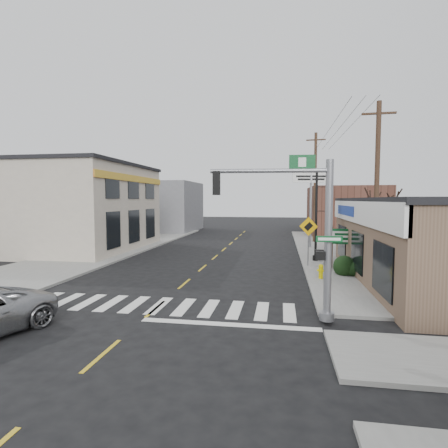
% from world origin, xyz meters
% --- Properties ---
extents(ground, '(140.00, 140.00, 0.00)m').
position_xyz_m(ground, '(0.00, 0.00, 0.00)').
color(ground, black).
rests_on(ground, ground).
extents(sidewalk_right, '(6.00, 38.00, 0.13)m').
position_xyz_m(sidewalk_right, '(9.00, 13.00, 0.07)').
color(sidewalk_right, slate).
rests_on(sidewalk_right, ground).
extents(sidewalk_left, '(6.00, 38.00, 0.13)m').
position_xyz_m(sidewalk_left, '(-9.00, 13.00, 0.07)').
color(sidewalk_left, slate).
rests_on(sidewalk_left, ground).
extents(center_line, '(0.12, 56.00, 0.01)m').
position_xyz_m(center_line, '(0.00, 8.00, 0.01)').
color(center_line, gold).
rests_on(center_line, ground).
extents(crosswalk, '(11.00, 2.20, 0.01)m').
position_xyz_m(crosswalk, '(0.00, 0.40, 0.01)').
color(crosswalk, silver).
rests_on(crosswalk, ground).
extents(left_building, '(12.00, 12.00, 6.80)m').
position_xyz_m(left_building, '(-13.00, 14.00, 3.40)').
color(left_building, '#BBAF9C').
rests_on(left_building, ground).
extents(bldg_distant_right, '(8.00, 10.00, 5.60)m').
position_xyz_m(bldg_distant_right, '(12.00, 30.00, 2.80)').
color(bldg_distant_right, '#543126').
rests_on(bldg_distant_right, ground).
extents(bldg_distant_left, '(9.00, 10.00, 6.40)m').
position_xyz_m(bldg_distant_left, '(-11.00, 32.00, 3.20)').
color(bldg_distant_left, slate).
rests_on(bldg_distant_left, ground).
extents(traffic_signal_pole, '(4.31, 0.36, 5.46)m').
position_xyz_m(traffic_signal_pole, '(5.55, -0.60, 3.39)').
color(traffic_signal_pole, gray).
rests_on(traffic_signal_pole, sidewalk_right).
extents(guide_sign, '(1.42, 0.13, 2.49)m').
position_xyz_m(guide_sign, '(8.20, 8.64, 1.76)').
color(guide_sign, '#432D1F').
rests_on(guide_sign, sidewalk_right).
extents(fire_hydrant, '(0.23, 0.23, 0.74)m').
position_xyz_m(fire_hydrant, '(6.68, 5.68, 0.53)').
color(fire_hydrant, '#C7B800').
rests_on(fire_hydrant, sidewalk_right).
extents(ped_crossing_sign, '(1.15, 0.08, 2.96)m').
position_xyz_m(ped_crossing_sign, '(6.30, 9.14, 2.14)').
color(ped_crossing_sign, gray).
rests_on(ped_crossing_sign, sidewalk_right).
extents(lamp_post, '(0.78, 0.62, 6.05)m').
position_xyz_m(lamp_post, '(6.98, 11.07, 3.63)').
color(lamp_post, black).
rests_on(lamp_post, sidewalk_right).
extents(dance_center_sign, '(3.06, 0.19, 6.51)m').
position_xyz_m(dance_center_sign, '(7.09, 17.71, 5.06)').
color(dance_center_sign, gray).
rests_on(dance_center_sign, sidewalk_right).
extents(bare_tree, '(2.67, 2.67, 5.33)m').
position_xyz_m(bare_tree, '(9.50, 5.46, 4.32)').
color(bare_tree, black).
rests_on(bare_tree, sidewalk_right).
extents(shrub_front, '(1.35, 1.35, 1.01)m').
position_xyz_m(shrub_front, '(10.43, 2.15, 0.64)').
color(shrub_front, '#203B16').
rests_on(shrub_front, sidewalk_right).
extents(shrub_back, '(1.16, 1.16, 0.87)m').
position_xyz_m(shrub_back, '(8.03, 6.91, 0.56)').
color(shrub_back, black).
rests_on(shrub_back, sidewalk_right).
extents(utility_pole_near, '(1.46, 0.22, 8.41)m').
position_xyz_m(utility_pole_near, '(8.94, 4.48, 4.44)').
color(utility_pole_near, '#44311E').
rests_on(utility_pole_near, sidewalk_right).
extents(utility_pole_far, '(1.78, 0.27, 10.24)m').
position_xyz_m(utility_pole_far, '(7.78, 21.66, 5.38)').
color(utility_pole_far, '#49291E').
rests_on(utility_pole_far, sidewalk_right).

